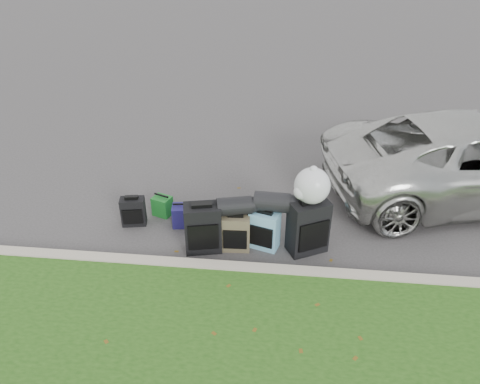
# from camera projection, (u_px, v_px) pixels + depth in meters

# --- Properties ---
(ground) EXTENTS (120.00, 120.00, 0.00)m
(ground) POSITION_uv_depth(u_px,v_px,m) (245.00, 230.00, 7.08)
(ground) COLOR #383535
(ground) RESTS_ON ground
(curb) EXTENTS (120.00, 0.18, 0.15)m
(curb) POSITION_uv_depth(u_px,v_px,m) (238.00, 270.00, 6.20)
(curb) COLOR #9E937F
(curb) RESTS_ON ground
(suv) EXTENTS (5.25, 3.23, 1.36)m
(suv) POSITION_uv_depth(u_px,v_px,m) (477.00, 158.00, 7.62)
(suv) COLOR #B7B7B2
(suv) RESTS_ON ground
(suitcase_small_black) EXTENTS (0.39, 0.26, 0.45)m
(suitcase_small_black) POSITION_uv_depth(u_px,v_px,m) (133.00, 211.00, 7.11)
(suitcase_small_black) COLOR black
(suitcase_small_black) RESTS_ON ground
(suitcase_large_black_left) EXTENTS (0.56, 0.40, 0.73)m
(suitcase_large_black_left) POSITION_uv_depth(u_px,v_px,m) (203.00, 228.00, 6.51)
(suitcase_large_black_left) COLOR black
(suitcase_large_black_left) RESTS_ON ground
(suitcase_olive) EXTENTS (0.41, 0.27, 0.55)m
(suitcase_olive) POSITION_uv_depth(u_px,v_px,m) (236.00, 232.00, 6.58)
(suitcase_olive) COLOR #423B29
(suitcase_olive) RESTS_ON ground
(suitcase_teal) EXTENTS (0.46, 0.35, 0.58)m
(suitcase_teal) POSITION_uv_depth(u_px,v_px,m) (264.00, 230.00, 6.60)
(suitcase_teal) COLOR teal
(suitcase_teal) RESTS_ON ground
(suitcase_large_black_right) EXTENTS (0.62, 0.52, 0.80)m
(suitcase_large_black_right) POSITION_uv_depth(u_px,v_px,m) (308.00, 227.00, 6.48)
(suitcase_large_black_right) COLOR black
(suitcase_large_black_right) RESTS_ON ground
(tote_green) EXTENTS (0.33, 0.30, 0.31)m
(tote_green) POSITION_uv_depth(u_px,v_px,m) (162.00, 206.00, 7.37)
(tote_green) COLOR #176821
(tote_green) RESTS_ON ground
(tote_navy) EXTENTS (0.34, 0.28, 0.34)m
(tote_navy) POSITION_uv_depth(u_px,v_px,m) (183.00, 216.00, 7.12)
(tote_navy) COLOR navy
(tote_navy) RESTS_ON ground
(duffel_left) EXTENTS (0.52, 0.36, 0.26)m
(duffel_left) POSITION_uv_depth(u_px,v_px,m) (234.00, 206.00, 6.41)
(duffel_left) COLOR black
(duffel_left) RESTS_ON suitcase_olive
(duffel_right) EXTENTS (0.51, 0.30, 0.28)m
(duffel_right) POSITION_uv_depth(u_px,v_px,m) (272.00, 202.00, 6.43)
(duffel_right) COLOR black
(duffel_right) RESTS_ON suitcase_teal
(trash_bag) EXTENTS (0.48, 0.48, 0.48)m
(trash_bag) POSITION_uv_depth(u_px,v_px,m) (312.00, 186.00, 6.18)
(trash_bag) COLOR silver
(trash_bag) RESTS_ON suitcase_large_black_right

